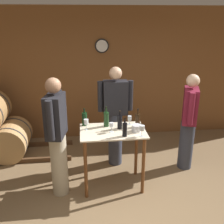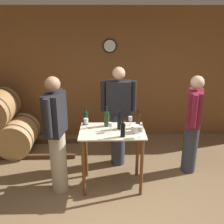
# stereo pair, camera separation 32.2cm
# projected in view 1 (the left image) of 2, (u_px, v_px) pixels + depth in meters

# --- Properties ---
(ground_plane) EXTENTS (14.00, 14.00, 0.00)m
(ground_plane) POSITION_uv_depth(u_px,v_px,m) (127.00, 223.00, 3.35)
(ground_plane) COLOR brown
(back_wall) EXTENTS (8.40, 0.08, 2.70)m
(back_wall) POSITION_uv_depth(u_px,v_px,m) (106.00, 75.00, 5.44)
(back_wall) COLOR brown
(back_wall) RESTS_ON ground_plane
(tasting_table) EXTENTS (0.95, 0.63, 0.93)m
(tasting_table) POSITION_uv_depth(u_px,v_px,m) (113.00, 144.00, 3.88)
(tasting_table) COLOR beige
(tasting_table) RESTS_ON ground_plane
(wine_bottle_far_left) EXTENTS (0.08, 0.08, 0.27)m
(wine_bottle_far_left) POSITION_uv_depth(u_px,v_px,m) (85.00, 119.00, 3.96)
(wine_bottle_far_left) COLOR black
(wine_bottle_far_left) RESTS_ON tasting_table
(wine_bottle_left) EXTENTS (0.08, 0.08, 0.31)m
(wine_bottle_left) POSITION_uv_depth(u_px,v_px,m) (106.00, 119.00, 3.92)
(wine_bottle_left) COLOR #193819
(wine_bottle_left) RESTS_ON tasting_table
(wine_bottle_center) EXTENTS (0.07, 0.07, 0.28)m
(wine_bottle_center) POSITION_uv_depth(u_px,v_px,m) (120.00, 122.00, 3.84)
(wine_bottle_center) COLOR black
(wine_bottle_center) RESTS_ON tasting_table
(wine_bottle_right) EXTENTS (0.07, 0.07, 0.26)m
(wine_bottle_right) POSITION_uv_depth(u_px,v_px,m) (125.00, 129.00, 3.59)
(wine_bottle_right) COLOR black
(wine_bottle_right) RESTS_ON tasting_table
(wine_bottle_far_right) EXTENTS (0.07, 0.07, 0.29)m
(wine_bottle_far_right) POSITION_uv_depth(u_px,v_px,m) (138.00, 120.00, 3.89)
(wine_bottle_far_right) COLOR black
(wine_bottle_far_right) RESTS_ON tasting_table
(wine_glass_near_left) EXTENTS (0.07, 0.07, 0.16)m
(wine_glass_near_left) POSITION_uv_depth(u_px,v_px,m) (86.00, 122.00, 3.79)
(wine_glass_near_left) COLOR silver
(wine_glass_near_left) RESTS_ON tasting_table
(wine_glass_near_center) EXTENTS (0.06, 0.06, 0.14)m
(wine_glass_near_center) POSITION_uv_depth(u_px,v_px,m) (111.00, 125.00, 3.72)
(wine_glass_near_center) COLOR silver
(wine_glass_near_center) RESTS_ON tasting_table
(wine_glass_near_right) EXTENTS (0.06, 0.06, 0.14)m
(wine_glass_near_right) POSITION_uv_depth(u_px,v_px,m) (130.00, 118.00, 3.99)
(wine_glass_near_right) COLOR silver
(wine_glass_near_right) RESTS_ON tasting_table
(wine_glass_far_side) EXTENTS (0.07, 0.07, 0.16)m
(wine_glass_far_side) POSITION_uv_depth(u_px,v_px,m) (142.00, 128.00, 3.58)
(wine_glass_far_side) COLOR silver
(wine_glass_far_side) RESTS_ON tasting_table
(ice_bucket) EXTENTS (0.14, 0.14, 0.10)m
(ice_bucket) POSITION_uv_depth(u_px,v_px,m) (136.00, 128.00, 3.76)
(ice_bucket) COLOR silver
(ice_bucket) RESTS_ON tasting_table
(person_host) EXTENTS (0.34, 0.56, 1.65)m
(person_host) POSITION_uv_depth(u_px,v_px,m) (189.00, 121.00, 4.32)
(person_host) COLOR #333847
(person_host) RESTS_ON ground_plane
(person_visitor_with_scarf) EXTENTS (0.59, 0.24, 1.74)m
(person_visitor_with_scarf) POSITION_uv_depth(u_px,v_px,m) (115.00, 115.00, 4.43)
(person_visitor_with_scarf) COLOR #333847
(person_visitor_with_scarf) RESTS_ON ground_plane
(person_visitor_bearded) EXTENTS (0.29, 0.58, 1.75)m
(person_visitor_bearded) POSITION_uv_depth(u_px,v_px,m) (57.00, 136.00, 3.63)
(person_visitor_bearded) COLOR #B7AD93
(person_visitor_bearded) RESTS_ON ground_plane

